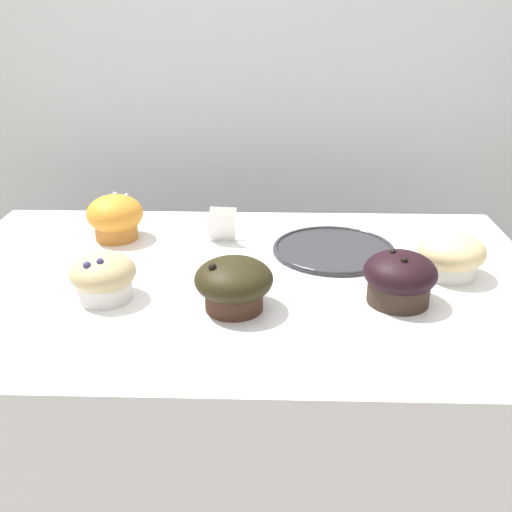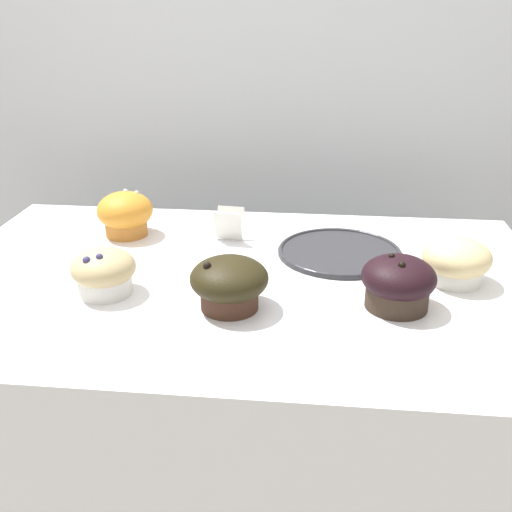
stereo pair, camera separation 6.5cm
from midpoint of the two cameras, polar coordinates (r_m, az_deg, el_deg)
wall_back at (r=1.53m, az=-1.61°, el=7.85°), size 3.20×0.10×1.80m
display_counter at (r=1.23m, az=-3.04°, el=-21.21°), size 1.00×0.64×0.89m
muffin_front_center at (r=0.92m, az=-16.28°, el=-1.95°), size 0.10×0.10×0.07m
muffin_back_left at (r=1.00m, az=16.36°, el=0.08°), size 0.11×0.11×0.07m
muffin_back_right at (r=0.89m, az=11.53°, el=-2.09°), size 0.11×0.11×0.08m
muffin_front_left at (r=0.86m, az=-4.61°, el=-2.67°), size 0.11×0.11×0.08m
muffin_front_right at (r=1.15m, az=-14.85°, el=3.57°), size 0.10×0.10×0.09m
serving_plate at (r=1.07m, az=5.72°, el=0.62°), size 0.22×0.22×0.01m
price_card at (r=1.11m, az=-4.95°, el=2.94°), size 0.05×0.05×0.06m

